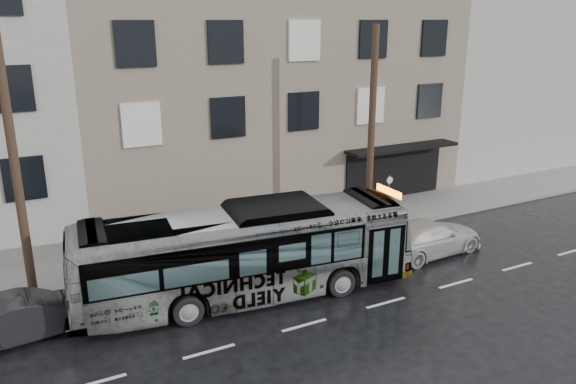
% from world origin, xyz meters
% --- Properties ---
extents(ground, '(120.00, 120.00, 0.00)m').
position_xyz_m(ground, '(0.00, 0.00, 0.00)').
color(ground, black).
rests_on(ground, ground).
extents(sidewalk, '(90.00, 3.60, 0.15)m').
position_xyz_m(sidewalk, '(0.00, 4.90, 0.07)').
color(sidewalk, gray).
rests_on(sidewalk, ground).
extents(building_taupe, '(20.00, 12.00, 11.00)m').
position_xyz_m(building_taupe, '(5.00, 12.70, 5.50)').
color(building_taupe, gray).
rests_on(building_taupe, ground).
extents(building_filler, '(18.00, 12.00, 12.00)m').
position_xyz_m(building_filler, '(24.00, 12.70, 6.00)').
color(building_filler, '#B2B1A8').
rests_on(building_filler, ground).
extents(utility_pole_front, '(0.30, 0.30, 9.00)m').
position_xyz_m(utility_pole_front, '(6.50, 3.30, 4.65)').
color(utility_pole_front, '#432F21').
rests_on(utility_pole_front, sidewalk).
extents(utility_pole_rear, '(0.30, 0.30, 9.00)m').
position_xyz_m(utility_pole_rear, '(-7.50, 3.30, 4.65)').
color(utility_pole_rear, '#432F21').
rests_on(utility_pole_rear, sidewalk).
extents(sign_post, '(0.06, 0.06, 2.40)m').
position_xyz_m(sign_post, '(7.60, 3.30, 1.35)').
color(sign_post, slate).
rests_on(sign_post, sidewalk).
extents(bus, '(12.02, 4.02, 3.28)m').
position_xyz_m(bus, '(-0.87, 0.18, 1.64)').
color(bus, '#B2B2B2').
rests_on(bus, ground).
extents(white_sedan, '(5.14, 2.40, 1.45)m').
position_xyz_m(white_sedan, '(7.31, 0.16, 0.73)').
color(white_sedan, '#B5B3AC').
rests_on(white_sedan, ground).
extents(dark_sedan, '(4.37, 1.99, 1.39)m').
position_xyz_m(dark_sedan, '(-7.77, 0.82, 0.69)').
color(dark_sedan, black).
rests_on(dark_sedan, ground).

